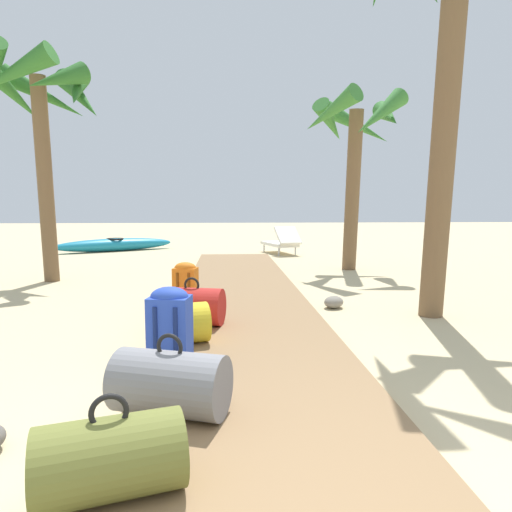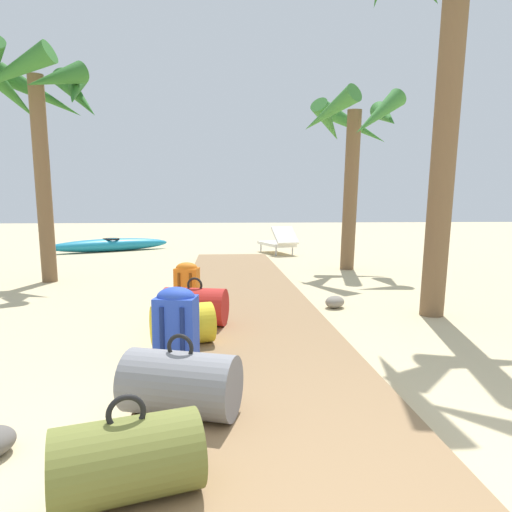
{
  "view_description": "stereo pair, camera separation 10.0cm",
  "coord_description": "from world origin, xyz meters",
  "px_view_note": "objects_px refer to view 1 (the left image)",
  "views": [
    {
      "loc": [
        -0.22,
        -1.08,
        1.31
      ],
      "look_at": [
        0.24,
        5.76,
        0.55
      ],
      "focal_mm": 31.84,
      "sensor_mm": 36.0,
      "label": 1
    },
    {
      "loc": [
        -0.32,
        -1.07,
        1.31
      ],
      "look_at": [
        0.24,
        5.76,
        0.55
      ],
      "focal_mm": 31.84,
      "sensor_mm": 36.0,
      "label": 2
    }
  ],
  "objects_px": {
    "duffel_bag_red": "(192,306)",
    "palm_tree_far_left": "(39,102)",
    "duffel_bag_olive": "(111,458)",
    "backpack_blue": "(170,324)",
    "backpack_orange": "(185,283)",
    "duffel_bag_grey": "(170,383)",
    "kayak": "(115,245)",
    "duffel_bag_yellow": "(178,324)",
    "palm_tree_far_right": "(357,135)",
    "lounge_chair": "(281,242)"
  },
  "relations": [
    {
      "from": "backpack_orange",
      "to": "kayak",
      "type": "bearing_deg",
      "value": 109.2
    },
    {
      "from": "duffel_bag_red",
      "to": "duffel_bag_olive",
      "type": "bearing_deg",
      "value": -92.76
    },
    {
      "from": "duffel_bag_yellow",
      "to": "kayak",
      "type": "distance_m",
      "value": 9.77
    },
    {
      "from": "backpack_orange",
      "to": "duffel_bag_grey",
      "type": "bearing_deg",
      "value": -86.71
    },
    {
      "from": "duffel_bag_grey",
      "to": "lounge_chair",
      "type": "bearing_deg",
      "value": 79.24
    },
    {
      "from": "palm_tree_far_left",
      "to": "backpack_blue",
      "type": "bearing_deg",
      "value": -59.8
    },
    {
      "from": "duffel_bag_yellow",
      "to": "kayak",
      "type": "bearing_deg",
      "value": 106.54
    },
    {
      "from": "backpack_blue",
      "to": "palm_tree_far_right",
      "type": "distance_m",
      "value": 6.74
    },
    {
      "from": "backpack_blue",
      "to": "duffel_bag_yellow",
      "type": "bearing_deg",
      "value": 89.95
    },
    {
      "from": "palm_tree_far_left",
      "to": "kayak",
      "type": "xyz_separation_m",
      "value": [
        -0.14,
        5.38,
        -2.83
      ]
    },
    {
      "from": "duffel_bag_red",
      "to": "duffel_bag_grey",
      "type": "bearing_deg",
      "value": -89.33
    },
    {
      "from": "duffel_bag_olive",
      "to": "palm_tree_far_left",
      "type": "xyz_separation_m",
      "value": [
        -2.59,
        6.14,
        2.77
      ]
    },
    {
      "from": "lounge_chair",
      "to": "duffel_bag_grey",
      "type": "bearing_deg",
      "value": -100.76
    },
    {
      "from": "backpack_blue",
      "to": "duffel_bag_red",
      "type": "bearing_deg",
      "value": 86.32
    },
    {
      "from": "duffel_bag_red",
      "to": "palm_tree_far_right",
      "type": "height_order",
      "value": "palm_tree_far_right"
    },
    {
      "from": "palm_tree_far_right",
      "to": "kayak",
      "type": "xyz_separation_m",
      "value": [
        -5.81,
        4.35,
        -2.51
      ]
    },
    {
      "from": "duffel_bag_yellow",
      "to": "palm_tree_far_right",
      "type": "bearing_deg",
      "value": 58.9
    },
    {
      "from": "duffel_bag_grey",
      "to": "kayak",
      "type": "distance_m",
      "value": 11.14
    },
    {
      "from": "duffel_bag_grey",
      "to": "duffel_bag_yellow",
      "type": "xyz_separation_m",
      "value": [
        -0.1,
        1.4,
        -0.01
      ]
    },
    {
      "from": "palm_tree_far_right",
      "to": "backpack_blue",
      "type": "bearing_deg",
      "value": -118.5
    },
    {
      "from": "duffel_bag_yellow",
      "to": "palm_tree_far_left",
      "type": "xyz_separation_m",
      "value": [
        -2.65,
        3.99,
        2.76
      ]
    },
    {
      "from": "backpack_blue",
      "to": "palm_tree_far_left",
      "type": "relative_size",
      "value": 0.16
    },
    {
      "from": "duffel_bag_yellow",
      "to": "backpack_orange",
      "type": "height_order",
      "value": "backpack_orange"
    },
    {
      "from": "palm_tree_far_left",
      "to": "duffel_bag_olive",
      "type": "bearing_deg",
      "value": -67.13
    },
    {
      "from": "backpack_orange",
      "to": "palm_tree_far_right",
      "type": "distance_m",
      "value": 5.18
    },
    {
      "from": "backpack_blue",
      "to": "palm_tree_far_left",
      "type": "xyz_separation_m",
      "value": [
        -2.65,
        4.55,
        2.62
      ]
    },
    {
      "from": "backpack_blue",
      "to": "duffel_bag_grey",
      "type": "bearing_deg",
      "value": -83.04
    },
    {
      "from": "duffel_bag_grey",
      "to": "duffel_bag_red",
      "type": "distance_m",
      "value": 2.05
    },
    {
      "from": "duffel_bag_red",
      "to": "duffel_bag_yellow",
      "type": "distance_m",
      "value": 0.66
    },
    {
      "from": "backpack_orange",
      "to": "kayak",
      "type": "xyz_separation_m",
      "value": [
        -2.71,
        7.79,
        -0.18
      ]
    },
    {
      "from": "duffel_bag_olive",
      "to": "backpack_orange",
      "type": "xyz_separation_m",
      "value": [
        -0.01,
        3.73,
        0.11
      ]
    },
    {
      "from": "palm_tree_far_left",
      "to": "kayak",
      "type": "relative_size",
      "value": 1.17
    },
    {
      "from": "backpack_blue",
      "to": "backpack_orange",
      "type": "height_order",
      "value": "backpack_blue"
    },
    {
      "from": "duffel_bag_grey",
      "to": "palm_tree_far_right",
      "type": "relative_size",
      "value": 0.21
    },
    {
      "from": "duffel_bag_red",
      "to": "duffel_bag_yellow",
      "type": "xyz_separation_m",
      "value": [
        -0.08,
        -0.66,
        -0.01
      ]
    },
    {
      "from": "kayak",
      "to": "palm_tree_far_left",
      "type": "bearing_deg",
      "value": -88.55
    },
    {
      "from": "backpack_blue",
      "to": "palm_tree_far_right",
      "type": "xyz_separation_m",
      "value": [
        3.02,
        5.57,
        2.29
      ]
    },
    {
      "from": "palm_tree_far_left",
      "to": "duffel_bag_yellow",
      "type": "bearing_deg",
      "value": -56.43
    },
    {
      "from": "duffel_bag_yellow",
      "to": "palm_tree_far_right",
      "type": "relative_size",
      "value": 0.17
    },
    {
      "from": "kayak",
      "to": "backpack_blue",
      "type": "bearing_deg",
      "value": -74.34
    },
    {
      "from": "kayak",
      "to": "lounge_chair",
      "type": "bearing_deg",
      "value": -12.91
    },
    {
      "from": "duffel_bag_red",
      "to": "palm_tree_far_left",
      "type": "relative_size",
      "value": 0.19
    },
    {
      "from": "backpack_blue",
      "to": "backpack_orange",
      "type": "distance_m",
      "value": 2.14
    },
    {
      "from": "duffel_bag_grey",
      "to": "backpack_orange",
      "type": "height_order",
      "value": "backpack_orange"
    },
    {
      "from": "lounge_chair",
      "to": "kayak",
      "type": "relative_size",
      "value": 0.51
    },
    {
      "from": "duffel_bag_grey",
      "to": "palm_tree_far_left",
      "type": "height_order",
      "value": "palm_tree_far_left"
    },
    {
      "from": "backpack_blue",
      "to": "backpack_orange",
      "type": "relative_size",
      "value": 1.14
    },
    {
      "from": "palm_tree_far_left",
      "to": "lounge_chair",
      "type": "bearing_deg",
      "value": 43.13
    },
    {
      "from": "kayak",
      "to": "backpack_orange",
      "type": "bearing_deg",
      "value": -70.8
    },
    {
      "from": "palm_tree_far_left",
      "to": "lounge_chair",
      "type": "xyz_separation_m",
      "value": [
        4.59,
        4.3,
        -2.69
      ]
    }
  ]
}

